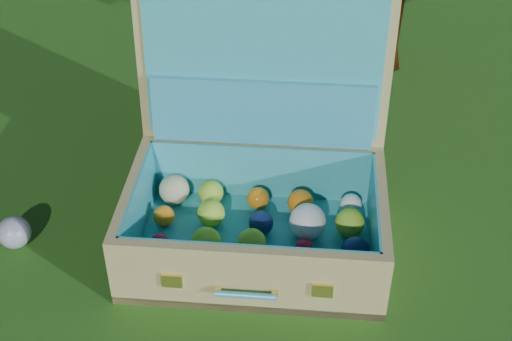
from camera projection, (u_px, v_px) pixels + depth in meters
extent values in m
plane|color=#215114|center=(248.00, 267.00, 1.60)|extent=(60.00, 60.00, 0.00)
sphere|color=#4778B9|center=(14.00, 232.00, 1.63)|extent=(0.08, 0.08, 0.08)
cube|color=tan|center=(255.00, 246.00, 1.64)|extent=(0.59, 0.42, 0.02)
cube|color=tan|center=(247.00, 280.00, 1.45)|extent=(0.57, 0.05, 0.17)
cube|color=tan|center=(262.00, 173.00, 1.73)|extent=(0.57, 0.05, 0.17)
cube|color=tan|center=(134.00, 215.00, 1.61)|extent=(0.04, 0.34, 0.17)
cube|color=tan|center=(379.00, 229.00, 1.57)|extent=(0.04, 0.34, 0.17)
cube|color=teal|center=(255.00, 242.00, 1.63)|extent=(0.55, 0.37, 0.01)
cube|color=teal|center=(248.00, 272.00, 1.45)|extent=(0.53, 0.04, 0.15)
cube|color=teal|center=(261.00, 173.00, 1.72)|extent=(0.53, 0.04, 0.15)
cube|color=teal|center=(139.00, 212.00, 1.60)|extent=(0.03, 0.34, 0.15)
cube|color=teal|center=(374.00, 225.00, 1.57)|extent=(0.03, 0.34, 0.15)
cube|color=tan|center=(264.00, 65.00, 1.60)|extent=(0.58, 0.09, 0.38)
cube|color=teal|center=(263.00, 69.00, 1.58)|extent=(0.53, 0.06, 0.34)
cube|color=teal|center=(262.00, 113.00, 1.63)|extent=(0.51, 0.06, 0.16)
cube|color=#F2C659|center=(172.00, 281.00, 1.45)|extent=(0.04, 0.01, 0.03)
cube|color=#F2C659|center=(322.00, 290.00, 1.43)|extent=(0.04, 0.01, 0.03)
cylinder|color=teal|center=(246.00, 295.00, 1.43)|extent=(0.12, 0.02, 0.01)
cube|color=#F2C659|center=(218.00, 291.00, 1.44)|extent=(0.01, 0.02, 0.01)
cube|color=#F2C659|center=(275.00, 294.00, 1.44)|extent=(0.01, 0.02, 0.01)
sphere|color=#AEDE36|center=(143.00, 266.00, 1.52)|extent=(0.06, 0.06, 0.06)
sphere|color=white|center=(201.00, 265.00, 1.52)|extent=(0.07, 0.07, 0.07)
sphere|color=#B27617|center=(253.00, 265.00, 1.52)|extent=(0.07, 0.07, 0.07)
sphere|color=beige|center=(306.00, 275.00, 1.50)|extent=(0.06, 0.06, 0.06)
sphere|color=#B27617|center=(351.00, 274.00, 1.50)|extent=(0.06, 0.06, 0.06)
sphere|color=#B20E25|center=(160.00, 243.00, 1.59)|extent=(0.04, 0.04, 0.04)
sphere|color=#AEDE36|center=(206.00, 242.00, 1.57)|extent=(0.07, 0.07, 0.07)
sphere|color=#AEDE36|center=(252.00, 243.00, 1.58)|extent=(0.06, 0.06, 0.06)
sphere|color=#B20E25|center=(304.00, 248.00, 1.58)|extent=(0.04, 0.04, 0.04)
sphere|color=#102050|center=(355.00, 251.00, 1.55)|extent=(0.06, 0.06, 0.06)
sphere|color=orange|center=(164.00, 216.00, 1.66)|extent=(0.05, 0.05, 0.05)
sphere|color=#AEDE36|center=(211.00, 213.00, 1.66)|extent=(0.06, 0.06, 0.06)
sphere|color=#102050|center=(261.00, 223.00, 1.63)|extent=(0.06, 0.06, 0.06)
sphere|color=white|center=(308.00, 221.00, 1.62)|extent=(0.08, 0.08, 0.08)
sphere|color=#AEDE36|center=(350.00, 223.00, 1.63)|extent=(0.07, 0.07, 0.07)
sphere|color=beige|center=(174.00, 190.00, 1.72)|extent=(0.07, 0.07, 0.07)
sphere|color=#AEDE36|center=(211.00, 193.00, 1.72)|extent=(0.06, 0.06, 0.06)
sphere|color=orange|center=(258.00, 198.00, 1.71)|extent=(0.05, 0.05, 0.05)
sphere|color=orange|center=(300.00, 202.00, 1.69)|extent=(0.06, 0.06, 0.06)
sphere|color=white|center=(351.00, 204.00, 1.69)|extent=(0.05, 0.05, 0.05)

